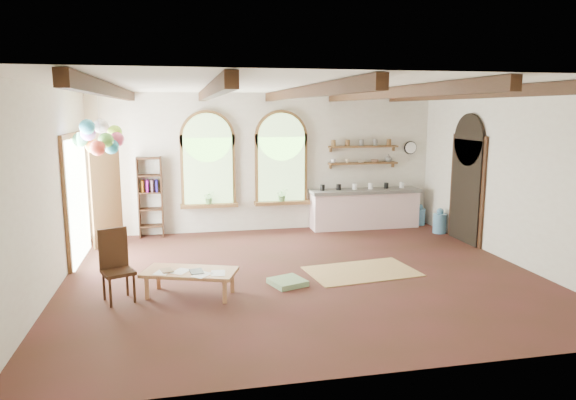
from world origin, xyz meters
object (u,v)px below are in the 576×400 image
object	(u,v)px
coffee_table	(190,273)
side_chair	(118,281)
balloon_cluster	(100,138)
kitchen_counter	(364,208)

from	to	relation	value
coffee_table	side_chair	size ratio (longest dim) A/B	1.42
side_chair	coffee_table	bearing A→B (deg)	0.21
side_chair	balloon_cluster	bearing A→B (deg)	101.93
kitchen_counter	balloon_cluster	size ratio (longest dim) A/B	2.30
balloon_cluster	coffee_table	bearing A→B (deg)	-54.04
kitchen_counter	coffee_table	world-z (taller)	kitchen_counter
side_chair	balloon_cluster	xyz separation A→B (m)	(-0.43, 2.05, 2.01)
coffee_table	balloon_cluster	distance (m)	3.21
side_chair	balloon_cluster	world-z (taller)	balloon_cluster
coffee_table	side_chair	world-z (taller)	side_chair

